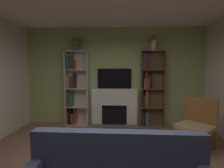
# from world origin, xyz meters

# --- Properties ---
(wall_back_accent) EXTENTS (5.37, 0.06, 2.87)m
(wall_back_accent) POSITION_xyz_m (0.00, 2.66, 1.43)
(wall_back_accent) COLOR #A5B770
(wall_back_accent) RESTS_ON ground_plane
(fireplace) EXTENTS (1.43, 0.48, 1.08)m
(fireplace) POSITION_xyz_m (0.00, 2.53, 0.56)
(fireplace) COLOR white
(fireplace) RESTS_ON ground_plane
(tv) EXTENTS (0.99, 0.06, 0.59)m
(tv) POSITION_xyz_m (0.00, 2.60, 1.38)
(tv) COLOR black
(tv) RESTS_ON fireplace
(bookshelf_left) EXTENTS (0.67, 0.30, 2.17)m
(bookshelf_left) POSITION_xyz_m (-1.18, 2.52, 1.05)
(bookshelf_left) COLOR beige
(bookshelf_left) RESTS_ON ground_plane
(bookshelf_right) EXTENTS (0.67, 0.27, 2.17)m
(bookshelf_right) POSITION_xyz_m (1.02, 2.54, 1.07)
(bookshelf_right) COLOR brown
(bookshelf_right) RESTS_ON ground_plane
(potted_plant) EXTENTS (0.28, 0.28, 0.39)m
(potted_plant) POSITION_xyz_m (-1.10, 2.48, 2.39)
(potted_plant) COLOR #4C565B
(potted_plant) RESTS_ON bookshelf_left
(vase_with_flowers) EXTENTS (0.16, 0.16, 0.45)m
(vase_with_flowers) POSITION_xyz_m (1.10, 2.48, 2.33)
(vase_with_flowers) COLOR beige
(vase_with_flowers) RESTS_ON bookshelf_right
(armchair) EXTENTS (0.87, 0.87, 1.04)m
(armchair) POSITION_xyz_m (1.78, 1.13, 0.53)
(armchair) COLOR brown
(armchair) RESTS_ON ground_plane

